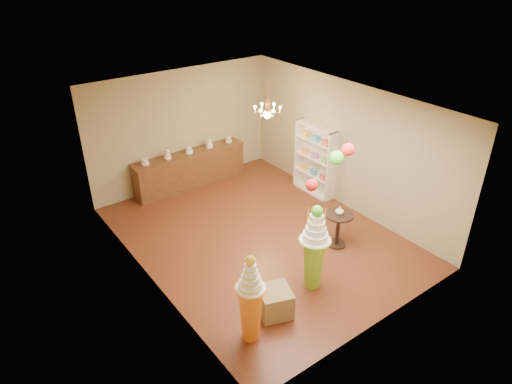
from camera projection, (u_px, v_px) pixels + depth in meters
floor at (259, 236)px, 9.94m from camera, size 6.50×6.50×0.00m
ceiling at (259, 103)px, 8.50m from camera, size 6.50×6.50×0.00m
wall_back at (182, 128)px, 11.51m from camera, size 5.00×0.04×3.00m
wall_front at (387, 251)px, 6.93m from camera, size 5.00×0.04×3.00m
wall_left at (144, 213)px, 7.92m from camera, size 0.04×6.50×3.00m
wall_right at (346, 146)px, 10.52m from camera, size 0.04×6.50×3.00m
pedestal_green at (314, 253)px, 8.17m from camera, size 0.55×0.55×1.71m
pedestal_orange at (251, 306)px, 7.10m from camera, size 0.62×0.62×1.61m
burlap_riser at (275, 302)px, 7.77m from camera, size 0.68×0.68×0.48m
sideboard at (190, 169)px, 11.81m from camera, size 3.04×0.54×1.16m
shelving_unit at (315, 160)px, 11.29m from camera, size 0.33×1.20×1.80m
round_table at (338, 225)px, 9.43m from camera, size 0.74×0.74×0.76m
vase at (340, 210)px, 9.26m from camera, size 0.17×0.17×0.18m
pom_red_left at (312, 185)px, 7.50m from camera, size 0.21×0.21×0.99m
pom_green_mid at (337, 158)px, 7.98m from camera, size 0.26×0.26×0.81m
pom_red_right at (348, 149)px, 7.32m from camera, size 0.21×0.21×0.40m
chandelier at (267, 112)px, 10.15m from camera, size 0.82×0.82×0.85m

